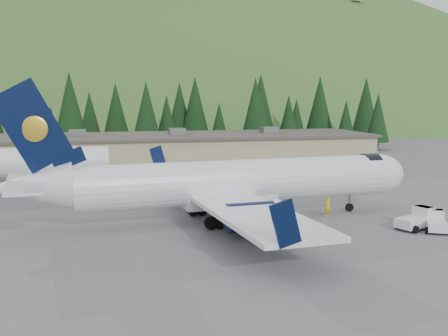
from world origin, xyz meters
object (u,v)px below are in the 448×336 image
(airliner, at_px, (227,184))
(baggage_tug_c, at_px, (436,222))
(terminal_building, at_px, (145,151))
(ramp_worker, at_px, (328,206))
(baggage_tug_a, at_px, (417,219))

(airliner, xyz_separation_m, baggage_tug_c, (16.19, -7.61, -2.65))
(terminal_building, distance_m, ramp_worker, 40.71)
(baggage_tug_c, relative_size, terminal_building, 0.05)
(ramp_worker, bearing_deg, baggage_tug_c, 114.05)
(baggage_tug_a, xyz_separation_m, baggage_tug_c, (1.14, -0.92, -0.08))
(baggage_tug_a, xyz_separation_m, ramp_worker, (-5.39, 6.45, 0.10))
(airliner, bearing_deg, baggage_tug_a, -29.43)
(baggage_tug_a, height_order, baggage_tug_c, baggage_tug_a)
(baggage_tug_a, bearing_deg, ramp_worker, 108.32)
(baggage_tug_c, xyz_separation_m, ramp_worker, (-6.53, 7.37, 0.18))
(baggage_tug_c, distance_m, ramp_worker, 9.85)
(airliner, height_order, baggage_tug_c, airliner)
(baggage_tug_c, xyz_separation_m, terminal_building, (-20.08, 45.72, 1.88))
(airliner, bearing_deg, ramp_worker, -6.87)
(airliner, bearing_deg, terminal_building, 90.38)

